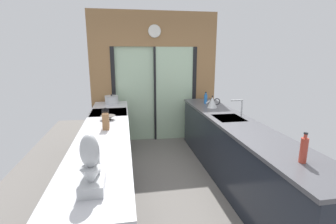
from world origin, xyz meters
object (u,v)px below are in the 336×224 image
Objects in this scene: knife_block at (106,121)px; soap_bottle_far at (206,99)px; soap_bottle_near at (304,150)px; oven_range at (110,139)px; kettle at (212,102)px; mixing_bowl at (108,118)px; stand_mixer at (91,169)px; stock_pot at (112,100)px.

soap_bottle_far is at bearing 37.51° from knife_block.
knife_block reaches higher than soap_bottle_near.
kettle is at bearing 1.05° from oven_range.
knife_block is at bearing -89.99° from mixing_bowl.
soap_bottle_near is at bearing -36.95° from knife_block.
stand_mixer is (-0.00, -1.49, 0.05)m from knife_block.
stock_pot is 0.96× the size of kettle.
knife_block reaches higher than oven_range.
stand_mixer is (0.02, -2.45, 0.63)m from oven_range.
soap_bottle_far reaches higher than kettle.
knife_block reaches higher than mixing_bowl.
mixing_bowl is 0.81× the size of kettle.
oven_range is at bearing 90.43° from stand_mixer.
soap_bottle_far is (1.80, 0.40, 0.56)m from oven_range.
stand_mixer is 3.06m from kettle.
kettle reaches higher than oven_range.
mixing_bowl is 1.95m from stand_mixer.
stand_mixer is at bearing -125.65° from kettle.
stock_pot is 0.92× the size of soap_bottle_near.
stock_pot is 1.90m from kettle.
kettle is (1.78, 0.54, 0.06)m from mixing_bowl.
mixing_bowl is at bearing 90.00° from stand_mixer.
soap_bottle_near is (-0.00, -2.34, 0.02)m from kettle.
knife_block is 0.66× the size of stand_mixer.
oven_range is 3.30× the size of knife_block.
soap_bottle_far is at bearing 90.34° from kettle.
stand_mixer is at bearing -90.00° from stock_pot.
soap_bottle_near is at bearing -90.05° from kettle.
knife_block is (0.02, -0.96, 0.57)m from oven_range.
kettle reaches higher than mixing_bowl.
soap_bottle_near is at bearing -59.21° from stock_pot.
kettle is 0.37m from soap_bottle_far.
stand_mixer is (0.00, -1.94, 0.13)m from mixing_bowl.
stock_pot is at bearing 88.46° from oven_range.
soap_bottle_near reaches higher than soap_bottle_far.
soap_bottle_near reaches higher than stock_pot.
mixing_bowl is at bearing -87.93° from oven_range.
oven_range is at bearing 92.07° from mixing_bowl.
kettle is 0.96× the size of soap_bottle_near.
soap_bottle_near is 2.71m from soap_bottle_far.
knife_block is at bearing 143.05° from soap_bottle_near.
stand_mixer is 3.37m from soap_bottle_far.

